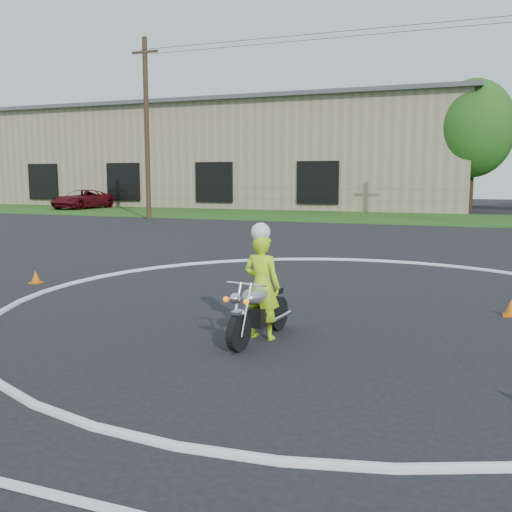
% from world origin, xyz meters
% --- Properties ---
extents(ground, '(120.00, 120.00, 0.00)m').
position_xyz_m(ground, '(0.00, 0.00, 0.00)').
color(ground, black).
rests_on(ground, ground).
extents(grass_strip, '(120.00, 10.00, 0.02)m').
position_xyz_m(grass_strip, '(0.00, 27.00, 0.01)').
color(grass_strip, '#1E4714').
rests_on(grass_strip, ground).
extents(course_markings, '(19.05, 19.05, 0.12)m').
position_xyz_m(course_markings, '(2.17, 4.35, 0.01)').
color(course_markings, silver).
rests_on(course_markings, ground).
extents(primary_motorcycle, '(0.63, 1.77, 0.93)m').
position_xyz_m(primary_motorcycle, '(-0.53, 0.43, 0.45)').
color(primary_motorcycle, black).
rests_on(primary_motorcycle, ground).
extents(rider_primary_grp, '(0.61, 0.44, 1.73)m').
position_xyz_m(rider_primary_grp, '(-0.53, 0.56, 0.84)').
color(rider_primary_grp, '#C2F519').
rests_on(rider_primary_grp, ground).
extents(pickup_grp, '(2.70, 5.29, 1.43)m').
position_xyz_m(pickup_grp, '(-25.48, 28.57, 0.72)').
color(pickup_grp, '#4E0811').
rests_on(pickup_grp, ground).
extents(warehouse, '(41.00, 17.00, 8.30)m').
position_xyz_m(warehouse, '(-18.00, 39.99, 4.16)').
color(warehouse, tan).
rests_on(warehouse, ground).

